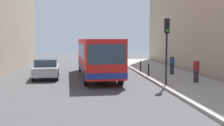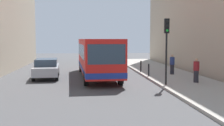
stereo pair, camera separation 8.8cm
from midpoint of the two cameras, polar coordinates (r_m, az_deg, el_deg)
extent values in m
plane|color=#424244|center=(19.68, -1.38, -3.86)|extent=(80.00, 80.00, 0.00)
cube|color=#9E9991|center=(20.83, 13.62, -3.30)|extent=(4.40, 40.00, 0.15)
cube|color=red|center=(21.96, -3.15, 1.64)|extent=(3.03, 11.11, 2.50)
cube|color=navy|center=(22.03, -3.14, -0.83)|extent=(3.06, 11.13, 0.36)
cube|color=#2D3D4C|center=(16.51, -1.20, 1.78)|extent=(2.26, 0.17, 1.20)
cube|color=#2D3D4C|center=(22.44, -3.28, 2.60)|extent=(2.98, 9.51, 1.00)
cylinder|color=black|center=(18.39, 1.63, -2.90)|extent=(0.33, 1.01, 1.00)
cylinder|color=black|center=(18.12, -5.42, -3.05)|extent=(0.33, 1.01, 1.00)
cylinder|color=black|center=(26.05, -1.55, -0.60)|extent=(0.33, 1.01, 1.00)
cylinder|color=black|center=(25.85, -6.52, -0.67)|extent=(0.33, 1.01, 1.00)
cube|color=#A5A8AD|center=(22.03, -13.33, -1.37)|extent=(2.08, 4.51, 0.64)
cube|color=#2D3D4C|center=(22.13, -13.34, 0.16)|extent=(1.75, 2.56, 0.52)
cylinder|color=black|center=(20.55, -11.27, -2.68)|extent=(0.26, 0.65, 0.64)
cylinder|color=black|center=(20.65, -15.83, -2.73)|extent=(0.26, 0.65, 0.64)
cylinder|color=black|center=(23.52, -11.11, -1.72)|extent=(0.26, 0.65, 0.64)
cylinder|color=black|center=(23.62, -15.09, -1.78)|extent=(0.26, 0.65, 0.64)
cylinder|color=black|center=(17.69, 10.85, 0.77)|extent=(0.12, 0.12, 3.20)
cube|color=black|center=(17.67, 10.96, 7.41)|extent=(0.28, 0.24, 0.90)
sphere|color=black|center=(17.56, 11.10, 8.34)|extent=(0.16, 0.16, 0.16)
sphere|color=black|center=(17.54, 11.09, 7.43)|extent=(0.16, 0.16, 0.16)
sphere|color=green|center=(17.53, 11.07, 6.52)|extent=(0.16, 0.16, 0.16)
cylinder|color=black|center=(21.77, 7.34, -1.40)|extent=(0.11, 0.11, 0.95)
cylinder|color=black|center=(24.60, 5.75, -0.66)|extent=(0.11, 0.11, 0.95)
cylinder|color=#26262D|center=(19.26, 16.61, -2.63)|extent=(0.32, 0.32, 0.78)
cylinder|color=maroon|center=(19.18, 16.66, -0.58)|extent=(0.38, 0.38, 0.60)
sphere|color=tan|center=(19.15, 16.69, 0.64)|extent=(0.22, 0.22, 0.22)
cylinder|color=#26262D|center=(23.16, 11.98, -1.28)|extent=(0.32, 0.32, 0.79)
cylinder|color=navy|center=(23.09, 12.01, 0.44)|extent=(0.38, 0.38, 0.61)
sphere|color=tan|center=(23.07, 12.03, 1.46)|extent=(0.22, 0.22, 0.22)
camera|label=1|loc=(0.04, -90.13, -0.01)|focal=44.94mm
camera|label=2|loc=(0.04, 89.87, 0.01)|focal=44.94mm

